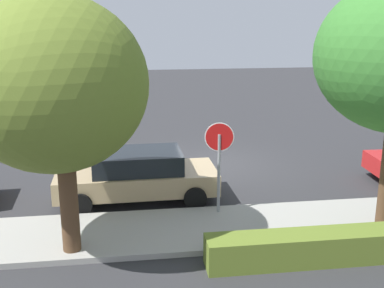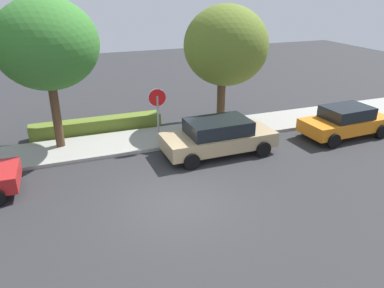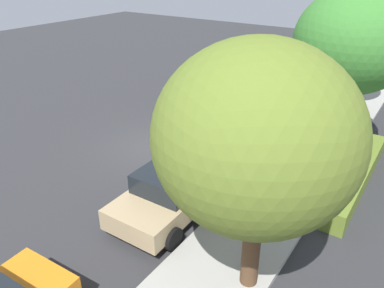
{
  "view_description": "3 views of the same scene",
  "coord_description": "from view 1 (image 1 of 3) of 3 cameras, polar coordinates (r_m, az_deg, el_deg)",
  "views": [
    {
      "loc": [
        3.07,
        16.25,
        5.28
      ],
      "look_at": [
        0.91,
        0.8,
        1.01
      ],
      "focal_mm": 45.0,
      "sensor_mm": 36.0,
      "label": 1
    },
    {
      "loc": [
        -3.19,
        -9.79,
        6.43
      ],
      "look_at": [
        1.34,
        2.17,
        0.99
      ],
      "focal_mm": 35.0,
      "sensor_mm": 36.0,
      "label": 2
    },
    {
      "loc": [
        10.34,
        8.64,
        6.85
      ],
      "look_at": [
        0.23,
        1.79,
        0.72
      ],
      "focal_mm": 35.0,
      "sensor_mm": 36.0,
      "label": 3
    }
  ],
  "objects": [
    {
      "name": "sidewalk_curb",
      "position": [
        12.42,
        7.22,
        -9.62
      ],
      "size": [
        32.0,
        2.48,
        0.14
      ],
      "primitive_type": "cube",
      "color": "#9E9B93",
      "rests_on": "ground_plane"
    },
    {
      "name": "street_tree_near_corner",
      "position": [
        10.33,
        -16.07,
        6.73
      ],
      "size": [
        3.92,
        3.92,
        5.7
      ],
      "color": "#513823",
      "rests_on": "ground_plane"
    },
    {
      "name": "stop_sign",
      "position": [
        12.46,
        3.23,
        -1.08
      ],
      "size": [
        0.76,
        0.11,
        2.58
      ],
      "color": "gray",
      "rests_on": "ground_plane"
    },
    {
      "name": "ground_plane",
      "position": [
        17.36,
        2.61,
        -2.41
      ],
      "size": [
        60.0,
        60.0,
        0.0
      ],
      "primitive_type": "plane",
      "color": "#2D2D30"
    },
    {
      "name": "front_yard_hedge",
      "position": [
        11.27,
        17.23,
        -11.43
      ],
      "size": [
        6.01,
        0.72,
        0.69
      ],
      "color": "olive",
      "rests_on": "ground_plane"
    },
    {
      "name": "parked_car_tan",
      "position": [
        13.97,
        -6.53,
        -3.66
      ],
      "size": [
        4.61,
        2.14,
        1.47
      ],
      "color": "tan",
      "rests_on": "ground_plane"
    }
  ]
}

